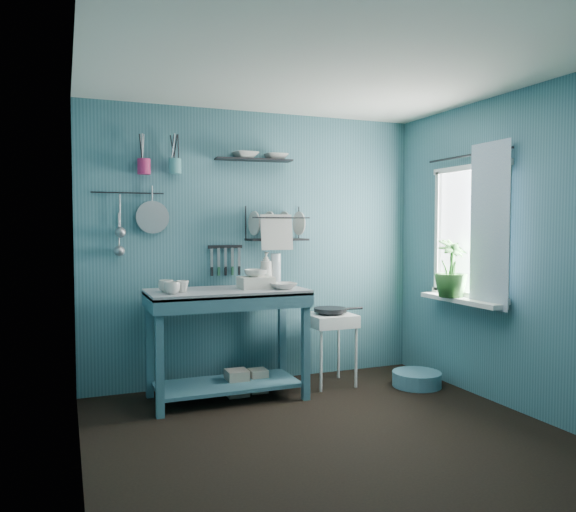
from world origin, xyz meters
name	(u,v)px	position (x,y,z in m)	size (l,w,h in m)	color
floor	(327,434)	(0.00, 0.00, 0.00)	(3.20, 3.20, 0.00)	black
ceiling	(328,69)	(0.00, 0.00, 2.50)	(3.20, 3.20, 0.00)	silver
wall_back	(257,247)	(0.00, 1.50, 1.25)	(3.20, 3.20, 0.00)	#35626D
wall_front	(477,271)	(0.00, -1.50, 1.25)	(3.20, 3.20, 0.00)	#35626D
wall_left	(78,260)	(-1.60, 0.00, 1.25)	(3.00, 3.00, 0.00)	#35626D
wall_right	(510,251)	(1.60, 0.00, 1.25)	(3.00, 3.00, 0.00)	#35626D
work_counter	(227,344)	(-0.42, 1.05, 0.46)	(1.30, 0.65, 0.92)	#376473
mug_left	(172,288)	(-0.90, 0.89, 0.97)	(0.12, 0.12, 0.10)	beige
mug_mid	(182,286)	(-0.80, 0.99, 0.97)	(0.10, 0.10, 0.09)	beige
mug_right	(166,286)	(-0.92, 1.05, 0.97)	(0.12, 0.12, 0.10)	beige
wash_tub	(256,283)	(-0.17, 1.03, 0.97)	(0.28, 0.22, 0.10)	beige
tub_bowl	(256,273)	(-0.17, 1.03, 1.05)	(0.20, 0.20, 0.06)	beige
soap_bottle	(266,269)	(0.00, 1.25, 1.07)	(0.12, 0.12, 0.30)	beige
water_bottle	(276,269)	(0.10, 1.27, 1.06)	(0.09, 0.09, 0.28)	silver
counter_bowl	(283,286)	(0.03, 0.90, 0.95)	(0.22, 0.22, 0.05)	beige
hotplate_stand	(330,349)	(0.57, 1.10, 0.32)	(0.41, 0.41, 0.65)	white
frying_pan	(330,310)	(0.57, 1.10, 0.69)	(0.30, 0.30, 0.04)	black
knife_strip	(225,247)	(-0.32, 1.47, 1.26)	(0.32, 0.02, 0.03)	black
dish_rack	(277,223)	(0.15, 1.37, 1.47)	(0.55, 0.24, 0.32)	black
upper_shelf	(254,160)	(-0.06, 1.40, 2.05)	(0.70, 0.18, 0.01)	black
shelf_bowl_left	(245,157)	(-0.14, 1.40, 2.07)	(0.23, 0.23, 0.06)	beige
shelf_bowl_right	(276,162)	(0.15, 1.40, 2.04)	(0.22, 0.22, 0.05)	beige
utensil_cup_magenta	(144,167)	(-1.03, 1.42, 1.95)	(0.11, 0.11, 0.13)	#B92259
utensil_cup_teal	(175,166)	(-0.77, 1.42, 1.96)	(0.11, 0.11, 0.13)	teal
colander	(153,217)	(-0.96, 1.45, 1.52)	(0.28, 0.28, 0.03)	#979A9F
ladle_outer	(120,212)	(-1.23, 1.46, 1.57)	(0.01, 0.01, 0.30)	#979A9F
ladle_inner	(119,231)	(-1.24, 1.46, 1.41)	(0.01, 0.01, 0.30)	#979A9F
hook_rail	(128,193)	(-1.16, 1.47, 1.73)	(0.01, 0.01, 0.60)	black
window_glass	(470,232)	(1.59, 0.45, 1.40)	(1.10, 1.10, 0.00)	white
windowsill	(461,300)	(1.50, 0.45, 0.81)	(0.16, 0.95, 0.04)	white
curtain	(489,226)	(1.52, 0.15, 1.45)	(1.35, 1.35, 0.00)	silver
curtain_rod	(467,155)	(1.54, 0.45, 2.05)	(0.02, 0.02, 1.05)	black
potted_plant	(451,268)	(1.45, 0.53, 1.08)	(0.28, 0.28, 0.51)	#2D6528
storage_tin_large	(237,383)	(-0.32, 1.10, 0.11)	(0.18, 0.18, 0.22)	gray
storage_tin_small	(258,381)	(-0.12, 1.13, 0.10)	(0.15, 0.15, 0.20)	gray
floor_basin	(417,379)	(1.27, 0.76, 0.07)	(0.44, 0.44, 0.13)	teal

